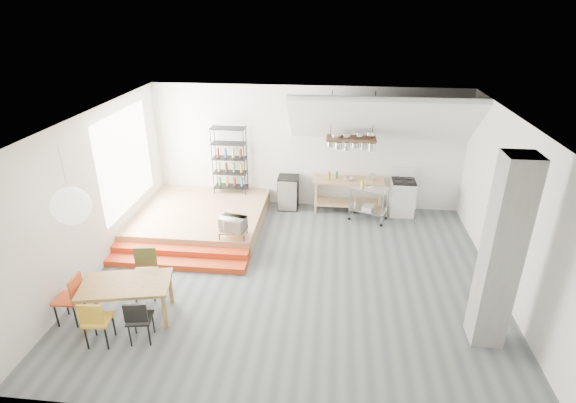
# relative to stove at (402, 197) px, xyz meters

# --- Properties ---
(floor) EXTENTS (8.00, 8.00, 0.00)m
(floor) POSITION_rel_stove_xyz_m (-2.50, -3.16, -0.48)
(floor) COLOR #4D565A
(floor) RESTS_ON ground
(wall_back) EXTENTS (8.00, 0.04, 3.20)m
(wall_back) POSITION_rel_stove_xyz_m (-2.50, 0.34, 1.12)
(wall_back) COLOR silver
(wall_back) RESTS_ON ground
(wall_left) EXTENTS (0.04, 7.00, 3.20)m
(wall_left) POSITION_rel_stove_xyz_m (-6.50, -3.16, 1.12)
(wall_left) COLOR silver
(wall_left) RESTS_ON ground
(wall_right) EXTENTS (0.04, 7.00, 3.20)m
(wall_right) POSITION_rel_stove_xyz_m (1.50, -3.16, 1.12)
(wall_right) COLOR silver
(wall_right) RESTS_ON ground
(ceiling) EXTENTS (8.00, 7.00, 0.02)m
(ceiling) POSITION_rel_stove_xyz_m (-2.50, -3.16, 2.72)
(ceiling) COLOR white
(ceiling) RESTS_ON wall_back
(slope_ceiling) EXTENTS (4.40, 1.44, 1.32)m
(slope_ceiling) POSITION_rel_stove_xyz_m (-0.70, -0.26, 2.07)
(slope_ceiling) COLOR white
(slope_ceiling) RESTS_ON wall_back
(window_pane) EXTENTS (0.02, 2.50, 2.20)m
(window_pane) POSITION_rel_stove_xyz_m (-6.48, -1.66, 1.32)
(window_pane) COLOR white
(window_pane) RESTS_ON wall_left
(platform) EXTENTS (3.00, 3.00, 0.40)m
(platform) POSITION_rel_stove_xyz_m (-5.00, -1.16, -0.28)
(platform) COLOR #A57E52
(platform) RESTS_ON ground
(step_lower) EXTENTS (3.00, 0.35, 0.13)m
(step_lower) POSITION_rel_stove_xyz_m (-5.00, -3.11, -0.41)
(step_lower) COLOR red
(step_lower) RESTS_ON ground
(step_upper) EXTENTS (3.00, 0.35, 0.27)m
(step_upper) POSITION_rel_stove_xyz_m (-5.00, -2.76, -0.35)
(step_upper) COLOR red
(step_upper) RESTS_ON ground
(concrete_column) EXTENTS (0.50, 0.50, 3.20)m
(concrete_column) POSITION_rel_stove_xyz_m (0.80, -4.66, 1.12)
(concrete_column) COLOR gray
(concrete_column) RESTS_ON ground
(kitchen_counter) EXTENTS (1.80, 0.60, 0.91)m
(kitchen_counter) POSITION_rel_stove_xyz_m (-1.40, -0.01, 0.15)
(kitchen_counter) COLOR #A57E52
(kitchen_counter) RESTS_ON ground
(stove) EXTENTS (0.60, 0.60, 1.18)m
(stove) POSITION_rel_stove_xyz_m (0.00, 0.00, 0.00)
(stove) COLOR white
(stove) RESTS_ON ground
(pot_rack) EXTENTS (1.20, 0.50, 1.43)m
(pot_rack) POSITION_rel_stove_xyz_m (-1.37, -0.23, 1.50)
(pot_rack) COLOR #3D2918
(pot_rack) RESTS_ON ceiling
(wire_shelving) EXTENTS (0.88, 0.38, 1.80)m
(wire_shelving) POSITION_rel_stove_xyz_m (-4.50, 0.04, 0.85)
(wire_shelving) COLOR black
(wire_shelving) RESTS_ON platform
(microwave_shelf) EXTENTS (0.60, 0.40, 0.16)m
(microwave_shelf) POSITION_rel_stove_xyz_m (-3.90, -2.41, 0.07)
(microwave_shelf) COLOR #A57E52
(microwave_shelf) RESTS_ON platform
(paper_lantern) EXTENTS (0.60, 0.60, 0.60)m
(paper_lantern) POSITION_rel_stove_xyz_m (-5.83, -4.91, 1.72)
(paper_lantern) COLOR white
(paper_lantern) RESTS_ON ceiling
(dining_table) EXTENTS (1.64, 1.14, 0.71)m
(dining_table) POSITION_rel_stove_xyz_m (-5.25, -4.78, 0.15)
(dining_table) COLOR olive
(dining_table) RESTS_ON ground
(chair_mustard) EXTENTS (0.44, 0.44, 0.88)m
(chair_mustard) POSITION_rel_stove_xyz_m (-5.43, -5.52, 0.04)
(chair_mustard) COLOR gold
(chair_mustard) RESTS_ON ground
(chair_black) EXTENTS (0.44, 0.44, 0.83)m
(chair_black) POSITION_rel_stove_xyz_m (-4.79, -5.37, 0.02)
(chair_black) COLOR black
(chair_black) RESTS_ON ground
(chair_olive) EXTENTS (0.49, 0.49, 0.94)m
(chair_olive) POSITION_rel_stove_xyz_m (-5.20, -4.07, 0.08)
(chair_olive) COLOR brown
(chair_olive) RESTS_ON ground
(chair_red) EXTENTS (0.43, 0.43, 0.91)m
(chair_red) POSITION_rel_stove_xyz_m (-6.13, -4.98, 0.06)
(chair_red) COLOR #C3451B
(chair_red) RESTS_ON ground
(rolling_cart) EXTENTS (1.00, 0.77, 0.89)m
(rolling_cart) POSITION_rel_stove_xyz_m (-0.88, -0.46, 0.09)
(rolling_cart) COLOR silver
(rolling_cart) RESTS_ON ground
(mini_fridge) EXTENTS (0.52, 0.52, 0.89)m
(mini_fridge) POSITION_rel_stove_xyz_m (-2.96, 0.04, -0.04)
(mini_fridge) COLOR black
(mini_fridge) RESTS_ON ground
(microwave) EXTENTS (0.62, 0.49, 0.30)m
(microwave) POSITION_rel_stove_xyz_m (-3.90, -2.41, 0.24)
(microwave) COLOR beige
(microwave) RESTS_ON microwave_shelf
(bowl) EXTENTS (0.31, 0.31, 0.06)m
(bowl) POSITION_rel_stove_xyz_m (-1.40, -0.06, 0.46)
(bowl) COLOR silver
(bowl) RESTS_ON kitchen_counter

